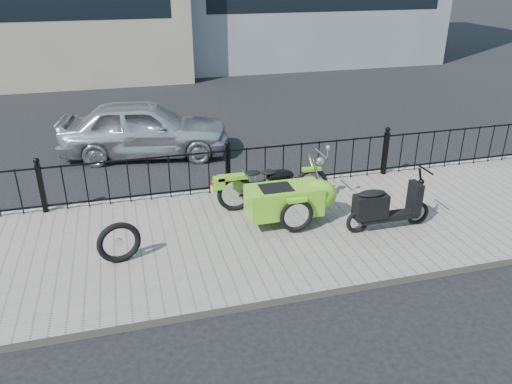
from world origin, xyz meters
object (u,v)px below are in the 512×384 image
object	(u,v)px
scooter	(384,207)
sedan_car	(144,128)
motorcycle_sidecar	(291,195)
spare_tire	(119,243)

from	to	relation	value
scooter	sedan_car	size ratio (longest dim) A/B	0.39
motorcycle_sidecar	scooter	world-z (taller)	scooter
scooter	sedan_car	xyz separation A→B (m)	(-3.68, 5.20, 0.15)
spare_tire	sedan_car	world-z (taller)	sedan_car
spare_tire	sedan_car	distance (m)	5.14
motorcycle_sidecar	sedan_car	size ratio (longest dim) A/B	0.56
motorcycle_sidecar	scooter	bearing A→B (deg)	-28.59
motorcycle_sidecar	scooter	xyz separation A→B (m)	(1.42, -0.77, -0.06)
motorcycle_sidecar	scooter	distance (m)	1.62
scooter	motorcycle_sidecar	bearing A→B (deg)	151.41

